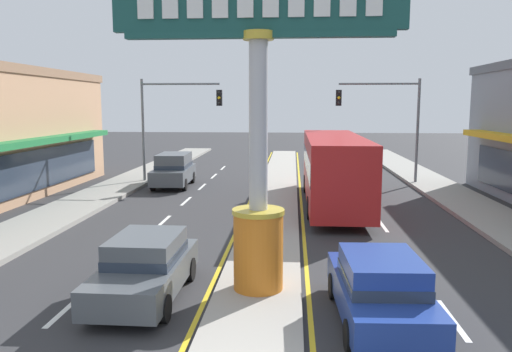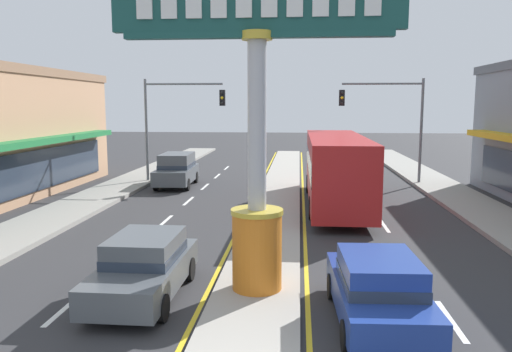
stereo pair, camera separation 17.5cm
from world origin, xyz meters
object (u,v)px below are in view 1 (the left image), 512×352
(traffic_light_left_side, at_px, (172,112))
(bus_mid_left_lane, at_px, (334,166))
(traffic_light_right_side, at_px, (388,112))
(district_sign, at_px, (258,133))
(sedan_near_left_lane, at_px, (146,266))
(sedan_near_right_lane, at_px, (380,288))
(suv_far_right_lane, at_px, (174,170))

(traffic_light_left_side, height_order, bus_mid_left_lane, traffic_light_left_side)
(traffic_light_left_side, bearing_deg, traffic_light_right_side, 2.50)
(district_sign, distance_m, traffic_light_left_side, 18.52)
(traffic_light_left_side, height_order, traffic_light_right_side, same)
(district_sign, bearing_deg, sedan_near_left_lane, -170.84)
(sedan_near_right_lane, distance_m, suv_far_right_lane, 19.96)
(sedan_near_right_lane, relative_size, sedan_near_left_lane, 1.01)
(district_sign, relative_size, sedan_near_right_lane, 1.76)
(bus_mid_left_lane, bearing_deg, traffic_light_left_side, 146.25)
(district_sign, relative_size, sedan_near_left_lane, 1.78)
(suv_far_right_lane, bearing_deg, sedan_near_left_lane, -78.90)
(sedan_near_right_lane, height_order, bus_mid_left_lane, bus_mid_left_lane)
(traffic_light_left_side, xyz_separation_m, suv_far_right_lane, (0.28, -1.02, -3.26))
(suv_far_right_lane, height_order, bus_mid_left_lane, bus_mid_left_lane)
(sedan_near_right_lane, xyz_separation_m, suv_far_right_lane, (-8.76, 17.93, 0.20))
(traffic_light_right_side, relative_size, bus_mid_left_lane, 0.55)
(traffic_light_right_side, distance_m, bus_mid_left_lane, 7.87)
(traffic_light_right_side, relative_size, suv_far_right_lane, 1.33)
(traffic_light_right_side, bearing_deg, district_sign, -109.36)
(district_sign, xyz_separation_m, traffic_light_right_side, (6.31, 17.97, 0.22))
(suv_far_right_lane, distance_m, sedan_near_left_lane, 17.16)
(traffic_light_left_side, bearing_deg, district_sign, -70.07)
(suv_far_right_lane, height_order, sedan_near_left_lane, suv_far_right_lane)
(district_sign, bearing_deg, traffic_light_left_side, 109.93)
(sedan_near_left_lane, bearing_deg, sedan_near_right_lane, -11.37)
(traffic_light_left_side, xyz_separation_m, traffic_light_right_side, (12.63, 0.55, 0.00))
(sedan_near_left_lane, xyz_separation_m, bus_mid_left_lane, (5.46, 11.81, 1.08))
(traffic_light_left_side, distance_m, bus_mid_left_lane, 11.13)
(district_sign, height_order, sedan_near_right_lane, district_sign)
(sedan_near_right_lane, bearing_deg, suv_far_right_lane, 116.04)
(district_sign, xyz_separation_m, bus_mid_left_lane, (2.73, 11.37, -2.16))
(traffic_light_left_side, relative_size, bus_mid_left_lane, 0.55)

